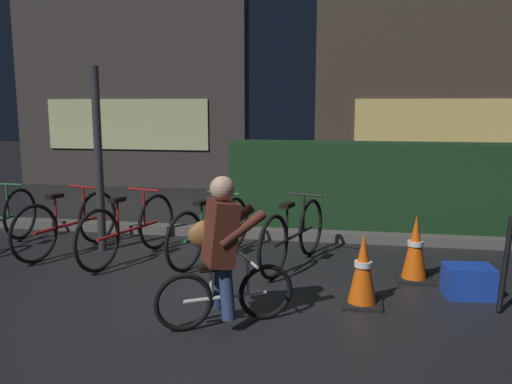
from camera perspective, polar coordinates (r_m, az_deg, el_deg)
The scene contains 15 objects.
ground_plane at distance 5.23m, azimuth -3.38°, elevation -10.77°, with size 40.00×40.00×0.00m, color black.
sidewalk_curb at distance 7.28m, azimuth 0.69°, elevation -4.49°, with size 12.00×0.24×0.12m, color #56544F.
hedge_row at distance 7.98m, azimuth 14.64°, elevation 0.63°, with size 4.80×0.70×1.27m, color #19381C.
storefront_left at distance 12.29m, azimuth -13.45°, elevation 10.41°, with size 5.31×0.54×4.20m.
storefront_right at distance 12.15m, azimuth 20.37°, elevation 9.99°, with size 5.74×0.54×4.15m.
street_post at distance 6.73m, azimuth -16.67°, elevation 3.29°, with size 0.10×0.10×2.27m, color #2D2D33.
parked_bike_left_mid at distance 6.91m, azimuth -19.69°, elevation -3.25°, with size 0.56×1.67×0.79m.
parked_bike_center_left at distance 6.37m, azimuth -13.59°, elevation -3.93°, with size 0.57×1.70×0.81m.
parked_bike_center_right at distance 6.19m, azimuth -4.92°, elevation -4.21°, with size 0.61×1.60×0.77m.
parked_bike_right_mid at distance 5.96m, azimuth 4.08°, elevation -4.67°, with size 0.59×1.65×0.79m.
traffic_cone_near at distance 4.90m, azimuth 11.50°, elevation -8.29°, with size 0.36×0.36×0.68m.
traffic_cone_far at distance 5.71m, azimuth 16.85°, elevation -5.91°, with size 0.36×0.36×0.69m.
blue_crate at distance 5.45m, azimuth 22.01°, elevation -8.94°, with size 0.44×0.32×0.30m, color #193DB7.
cyclist at distance 4.31m, azimuth -3.77°, elevation -6.38°, with size 1.05×0.63×1.25m.
closed_umbrella at distance 5.20m, azimuth 25.39°, elevation -7.05°, with size 0.05×0.05×0.85m, color black.
Camera 1 is at (1.17, -4.77, 1.79)m, focal length 36.95 mm.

